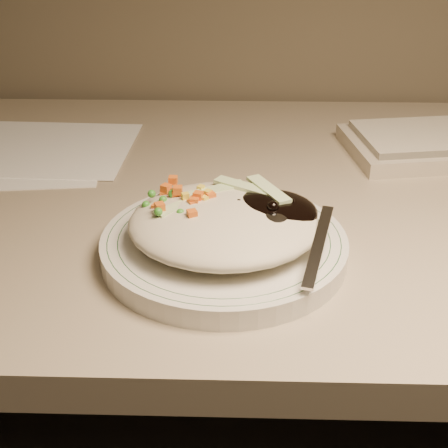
{
  "coord_description": "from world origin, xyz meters",
  "views": [
    {
      "loc": [
        -0.04,
        0.66,
        1.08
      ],
      "look_at": [
        -0.06,
        1.21,
        0.78
      ],
      "focal_mm": 50.0,
      "sensor_mm": 36.0,
      "label": 1
    }
  ],
  "objects": [
    {
      "name": "desk",
      "position": [
        0.0,
        1.38,
        0.54
      ],
      "size": [
        1.4,
        0.7,
        0.74
      ],
      "color": "gray",
      "rests_on": "ground"
    },
    {
      "name": "meal",
      "position": [
        -0.05,
        1.21,
        0.78
      ],
      "size": [
        0.21,
        0.19,
        0.05
      ],
      "color": "#BBB397",
      "rests_on": "plate"
    },
    {
      "name": "plate_rim",
      "position": [
        -0.06,
        1.21,
        0.76
      ],
      "size": [
        0.24,
        0.24,
        0.0
      ],
      "color": "#144723",
      "rests_on": "plate"
    },
    {
      "name": "papers",
      "position": [
        -0.37,
        1.48,
        0.74
      ],
      "size": [
        0.35,
        0.27,
        0.0
      ],
      "color": "white",
      "rests_on": "desk"
    },
    {
      "name": "plate",
      "position": [
        -0.06,
        1.21,
        0.75
      ],
      "size": [
        0.25,
        0.25,
        0.02
      ],
      "primitive_type": "cylinder",
      "color": "silver",
      "rests_on": "desk"
    }
  ]
}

